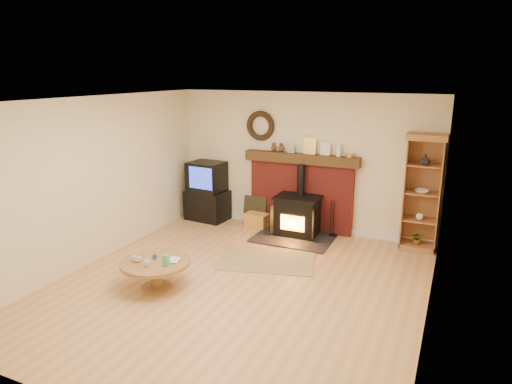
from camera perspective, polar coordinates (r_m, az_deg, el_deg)
The scene contains 11 objects.
ground at distance 6.63m, azimuth -2.17°, elevation -11.64°, with size 5.50×5.50×0.00m, color tan.
room_shell at distance 6.15m, azimuth -2.09°, elevation 3.22°, with size 5.02×5.52×2.61m.
chimney_breast at distance 8.68m, azimuth 5.63°, elevation 0.40°, with size 2.20×0.22×1.78m.
wood_stove at distance 8.42m, azimuth 5.15°, elevation -3.12°, with size 1.40×1.00×1.31m.
area_rug at distance 7.46m, azimuth 1.37°, elevation -8.44°, with size 1.52×1.05×0.01m, color brown.
tv_unit at distance 9.34m, azimuth -6.12°, elevation -0.02°, with size 0.87×0.64×1.20m.
curio_cabinet at distance 8.12m, azimuth 20.06°, elevation -0.07°, with size 0.64×0.46×1.98m.
firelog_box at distance 8.90m, azimuth 0.13°, elevation -3.58°, with size 0.46×0.29×0.29m, color yellow.
leaning_painting at distance 9.03m, azimuth -0.15°, elevation -2.34°, with size 0.48×0.03×0.57m, color black.
fire_tools at distance 8.54m, azimuth 9.54°, elevation -4.87°, with size 0.16×0.16×0.70m.
coffee_table at distance 6.57m, azimuth -12.48°, elevation -9.03°, with size 0.97×0.97×0.57m.
Camera 1 is at (2.66, -5.30, 2.96)m, focal length 32.00 mm.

